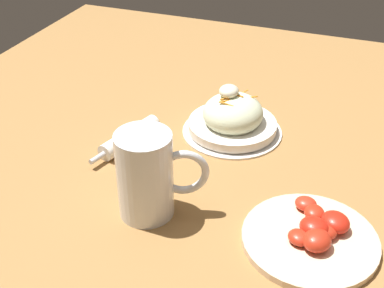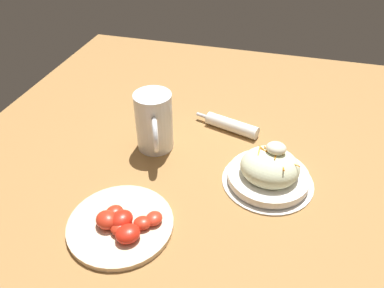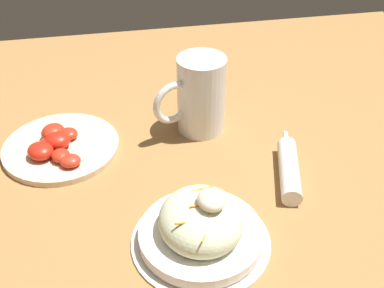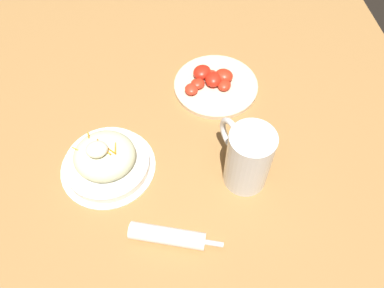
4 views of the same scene
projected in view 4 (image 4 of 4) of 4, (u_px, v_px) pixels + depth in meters
The scene contains 5 objects.
ground_plane at pixel (146, 168), 0.84m from camera, with size 1.43×1.43×0.00m, color #9E703D.
salad_plate at pixel (106, 159), 0.82m from camera, with size 0.21×0.21×0.10m.
beer_mug at pixel (247, 161), 0.78m from camera, with size 0.09×0.15×0.15m.
napkin_roll at pixel (168, 236), 0.74m from camera, with size 0.19×0.07×0.03m.
tomato_plate at pixel (214, 83), 0.97m from camera, with size 0.22×0.22×0.04m.
Camera 4 is at (-0.05, 0.44, 0.73)m, focal length 35.20 mm.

